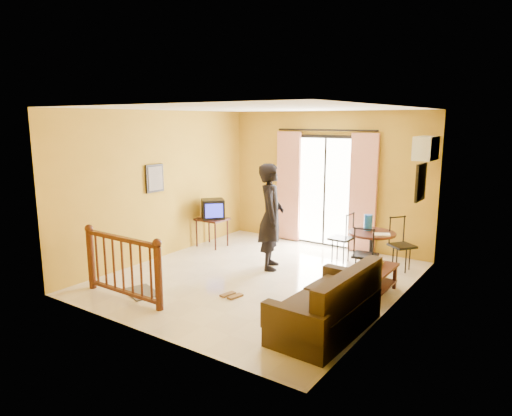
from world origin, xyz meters
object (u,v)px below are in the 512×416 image
Objects in this scene: television at (213,209)px; dining_table at (372,240)px; standing_person at (271,217)px; sofa at (330,308)px; coffee_table at (373,277)px.

dining_table is (3.28, 0.41, -0.27)m from television.
standing_person reaches higher than dining_table.
sofa is 2.69m from standing_person.
dining_table is 0.87× the size of coffee_table.
dining_table is 2.68m from sofa.
coffee_table is at bearing -68.21° from dining_table.
dining_table reaches higher than coffee_table.
standing_person is at bearing -149.11° from dining_table.
coffee_table is (0.44, -1.10, -0.26)m from dining_table.
television is 0.73× the size of dining_table.
television is at bearing -172.80° from dining_table.
sofa reaches higher than dining_table.
television is 3.31m from dining_table.
sofa is at bearing -89.83° from coffee_table.
standing_person is at bearing -62.88° from television.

